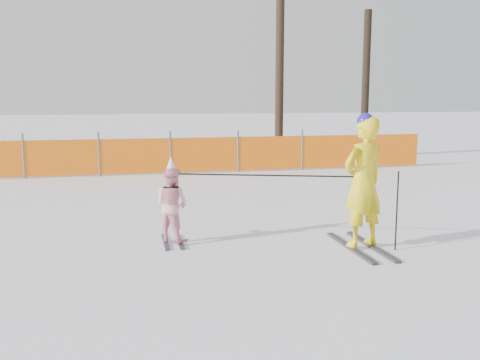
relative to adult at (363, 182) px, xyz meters
name	(u,v)px	position (x,y,z in m)	size (l,w,h in m)	color
ground	(247,254)	(-1.73, 0.09, -1.01)	(120.00, 120.00, 0.00)	white
adult	(363,182)	(0.00, 0.00, 0.00)	(0.81, 1.64, 2.01)	black
child	(172,204)	(-2.73, 0.91, -0.39)	(0.71, 0.88, 1.34)	black
ski_poles	(306,186)	(-0.80, 0.25, -0.08)	(3.08, 1.09, 1.17)	black
safety_fence	(130,156)	(-3.24, 8.28, -0.45)	(17.91, 0.06, 1.25)	#595960
tree_trunks	(315,66)	(3.20, 10.88, 2.27)	(3.66, 0.66, 7.36)	black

